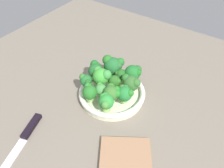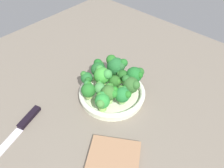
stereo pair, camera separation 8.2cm
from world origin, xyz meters
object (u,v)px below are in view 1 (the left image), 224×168
object	(u,v)px
bowl	(112,93)
broccoli_floret_0	(125,93)
broccoli_floret_4	(90,92)
broccoli_floret_7	(133,73)
broccoli_floret_8	(86,81)
knife	(23,139)
broccoli_floret_5	(113,65)
broccoli_floret_12	(106,102)
broccoli_floret_1	(131,83)
broccoli_floret_10	(101,89)
broccoli_floret_2	(121,75)
broccoli_floret_9	(115,81)
broccoli_floret_11	(96,70)
broccoli_floret_3	(112,93)
broccoli_floret_6	(101,76)

from	to	relation	value
bowl	broccoli_floret_0	xyz separation A→B (cm)	(-1.78, -6.34, 5.21)
broccoli_floret_4	broccoli_floret_7	distance (cm)	17.72
broccoli_floret_7	broccoli_floret_8	distance (cm)	17.33
broccoli_floret_4	knife	size ratio (longest dim) A/B	0.22
broccoli_floret_5	broccoli_floret_12	distance (cm)	18.05
broccoli_floret_1	broccoli_floret_10	bearing A→B (deg)	137.38
broccoli_floret_7	knife	xyz separation A→B (cm)	(-38.94, 15.73, -6.84)
broccoli_floret_12	broccoli_floret_2	bearing A→B (deg)	13.63
broccoli_floret_5	knife	distance (cm)	39.40
broccoli_floret_2	broccoli_floret_8	size ratio (longest dim) A/B	0.83
bowl	broccoli_floret_1	size ratio (longest dim) A/B	3.38
broccoli_floret_4	broccoli_floret_9	distance (cm)	9.96
broccoli_floret_0	broccoli_floret_7	bearing A→B (deg)	15.22
broccoli_floret_8	broccoli_floret_10	bearing A→B (deg)	-88.22
broccoli_floret_8	broccoli_floret_11	world-z (taller)	broccoli_floret_11
broccoli_floret_3	broccoli_floret_2	bearing A→B (deg)	16.02
broccoli_floret_5	broccoli_floret_10	distance (cm)	12.30
broccoli_floret_1	broccoli_floret_6	size ratio (longest dim) A/B	0.96
knife	broccoli_floret_8	bearing A→B (deg)	-9.34
broccoli_floret_7	broccoli_floret_8	world-z (taller)	broccoli_floret_7
broccoli_floret_2	broccoli_floret_5	size ratio (longest dim) A/B	0.66
broccoli_floret_6	broccoli_floret_8	distance (cm)	5.79
broccoli_floret_8	broccoli_floret_12	bearing A→B (deg)	-109.44
broccoli_floret_10	broccoli_floret_3	bearing A→B (deg)	-89.94
broccoli_floret_0	broccoli_floret_11	bearing A→B (deg)	75.19
broccoli_floret_1	broccoli_floret_11	distance (cm)	14.33
broccoli_floret_3	broccoli_floret_6	size ratio (longest dim) A/B	0.90
broccoli_floret_1	broccoli_floret_3	world-z (taller)	broccoli_floret_3
broccoli_floret_5	broccoli_floret_0	bearing A→B (deg)	-129.82
broccoli_floret_11	broccoli_floret_12	distance (cm)	16.41
broccoli_floret_2	knife	distance (cm)	38.72
broccoli_floret_4	broccoli_floret_9	bearing A→B (deg)	-24.07
broccoli_floret_4	broccoli_floret_6	distance (cm)	7.98
broccoli_floret_2	broccoli_floret_11	size ratio (longest dim) A/B	0.80
broccoli_floret_6	broccoli_floret_7	world-z (taller)	broccoli_floret_6
bowl	knife	world-z (taller)	bowl
broccoli_floret_4	broccoli_floret_6	xyz separation A→B (cm)	(7.88, 0.83, 0.88)
broccoli_floret_0	knife	bearing A→B (deg)	147.30
broccoli_floret_4	knife	world-z (taller)	broccoli_floret_4
broccoli_floret_1	broccoli_floret_10	size ratio (longest dim) A/B	1.34
broccoli_floret_6	knife	xyz separation A→B (cm)	(-30.72, 7.51, -7.15)
broccoli_floret_10	knife	world-z (taller)	broccoli_floret_10
broccoli_floret_3	broccoli_floret_4	world-z (taller)	broccoli_floret_3
broccoli_floret_5	broccoli_floret_11	world-z (taller)	broccoli_floret_5
broccoli_floret_3	knife	distance (cm)	30.95
broccoli_floret_8	broccoli_floret_9	size ratio (longest dim) A/B	1.14
broccoli_floret_9	knife	distance (cm)	34.83
broccoli_floret_3	broccoli_floret_5	world-z (taller)	broccoli_floret_5
broccoli_floret_11	broccoli_floret_1	bearing A→B (deg)	-85.59
broccoli_floret_1	broccoli_floret_3	size ratio (longest dim) A/B	1.06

